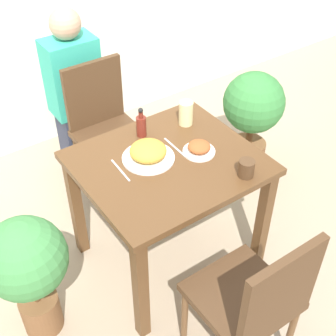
{
  "coord_description": "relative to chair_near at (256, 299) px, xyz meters",
  "views": [
    {
      "loc": [
        -1.05,
        -1.51,
        2.22
      ],
      "look_at": [
        0.0,
        0.0,
        0.69
      ],
      "focal_mm": 50.0,
      "sensor_mm": 36.0,
      "label": 1
    }
  ],
  "objects": [
    {
      "name": "chair_near",
      "position": [
        0.0,
        0.0,
        0.0
      ],
      "size": [
        0.42,
        0.42,
        0.89
      ],
      "rotation": [
        0.0,
        0.0,
        3.14
      ],
      "color": "#4C331E",
      "rests_on": "ground_plane"
    },
    {
      "name": "sauce_bottle",
      "position": [
        0.08,
        1.02,
        0.3
      ],
      "size": [
        0.05,
        0.05,
        0.17
      ],
      "color": "maroon",
      "rests_on": "dining_table"
    },
    {
      "name": "drink_cup",
      "position": [
        0.31,
        0.45,
        0.28
      ],
      "size": [
        0.08,
        0.08,
        0.09
      ],
      "color": "#4C331E",
      "rests_on": "dining_table"
    },
    {
      "name": "ground_plane",
      "position": [
        0.07,
        0.76,
        -0.5
      ],
      "size": [
        16.0,
        16.0,
        0.0
      ],
      "primitive_type": "plane",
      "color": "tan"
    },
    {
      "name": "person_figure",
      "position": [
        0.08,
        1.88,
        0.08
      ],
      "size": [
        0.34,
        0.22,
        1.17
      ],
      "color": "#2D3347",
      "rests_on": "ground_plane"
    },
    {
      "name": "spoon_utensil",
      "position": [
        0.16,
        0.83,
        0.24
      ],
      "size": [
        0.01,
        0.19,
        0.0
      ],
      "rotation": [
        0.0,
        0.0,
        1.56
      ],
      "color": "silver",
      "rests_on": "dining_table"
    },
    {
      "name": "dining_table",
      "position": [
        0.07,
        0.76,
        0.11
      ],
      "size": [
        0.89,
        0.79,
        0.74
      ],
      "color": "brown",
      "rests_on": "ground_plane"
    },
    {
      "name": "potted_plant_right",
      "position": [
        1.02,
        1.12,
        -0.02
      ],
      "size": [
        0.42,
        0.42,
        0.77
      ],
      "color": "brown",
      "rests_on": "ground_plane"
    },
    {
      "name": "juice_glass",
      "position": [
        0.34,
        0.97,
        0.3
      ],
      "size": [
        0.08,
        0.08,
        0.14
      ],
      "color": "beige",
      "rests_on": "dining_table"
    },
    {
      "name": "food_plate",
      "position": [
        -0.01,
        0.83,
        0.28
      ],
      "size": [
        0.27,
        0.27,
        0.09
      ],
      "color": "white",
      "rests_on": "dining_table"
    },
    {
      "name": "chair_far",
      "position": [
        0.11,
        1.55,
        0.0
      ],
      "size": [
        0.42,
        0.42,
        0.89
      ],
      "color": "#4C331E",
      "rests_on": "ground_plane"
    },
    {
      "name": "potted_plant_left",
      "position": [
        -0.74,
        0.74,
        -0.02
      ],
      "size": [
        0.4,
        0.4,
        0.74
      ],
      "color": "brown",
      "rests_on": "ground_plane"
    },
    {
      "name": "fork_utensil",
      "position": [
        -0.17,
        0.83,
        0.24
      ],
      "size": [
        0.02,
        0.19,
        0.0
      ],
      "rotation": [
        0.0,
        0.0,
        1.52
      ],
      "color": "silver",
      "rests_on": "dining_table"
    },
    {
      "name": "side_plate",
      "position": [
        0.24,
        0.72,
        0.26
      ],
      "size": [
        0.17,
        0.17,
        0.06
      ],
      "color": "white",
      "rests_on": "dining_table"
    }
  ]
}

